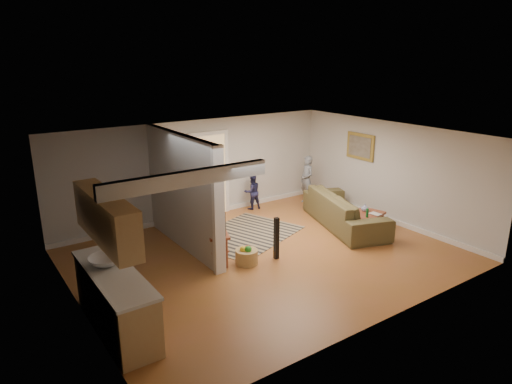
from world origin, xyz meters
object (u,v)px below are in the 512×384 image
coffee_table (364,218)px  tv_console (216,232)px  sofa (344,225)px  speaker_left (276,238)px  toddler (252,209)px  speaker_right (192,225)px  toy_basket (247,256)px  child (306,203)px

coffee_table → tv_console: (-3.66, 0.63, 0.28)m
sofa → coffee_table: 0.62m
speaker_left → toddler: speaker_left is taller
sofa → tv_console: 3.59m
speaker_right → toy_basket: speaker_right is taller
speaker_left → child: (2.92, 2.44, -0.45)m
tv_console → toy_basket: 0.78m
speaker_left → child: 3.83m
speaker_left → toddler: 3.24m
child → toy_basket: bearing=-45.7°
coffee_table → sofa: bearing=103.2°
sofa → speaker_left: 2.62m
toddler → toy_basket: bearing=62.3°
speaker_right → sofa: bearing=4.4°
tv_console → toy_basket: (0.39, -0.52, -0.44)m
speaker_right → child: (4.00, 0.82, -0.47)m
coffee_table → speaker_right: bearing=157.0°
sofa → speaker_left: bearing=120.9°
tv_console → speaker_left: tv_console is taller
coffee_table → speaker_right: speaker_right is taller
toy_basket → child: bearing=32.8°
tv_console → child: 4.36m
coffee_table → child: bearing=83.4°
tv_console → child: size_ratio=0.83×
tv_console → speaker_right: size_ratio=1.20×
toddler → speaker_right: bearing=36.0°
speaker_left → sofa: bearing=18.6°
toy_basket → tv_console: bearing=126.7°
speaker_right → toddler: 2.82m
toy_basket → child: (3.55, 2.29, -0.17)m
coffee_table → tv_console: tv_console is taller
speaker_left → toddler: (1.38, 2.90, -0.45)m
speaker_left → speaker_right: (-1.08, 1.62, 0.03)m
toy_basket → coffee_table: bearing=-1.9°
speaker_right → coffee_table: bearing=-2.2°
speaker_right → toy_basket: (0.45, -1.47, -0.30)m
speaker_left → toy_basket: speaker_left is taller
coffee_table → toy_basket: coffee_table is taller
sofa → speaker_right: bearing=92.1°
tv_console → toy_basket: size_ratio=2.48×
sofa → tv_console: bearing=106.7°
speaker_left → toddler: size_ratio=0.92×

